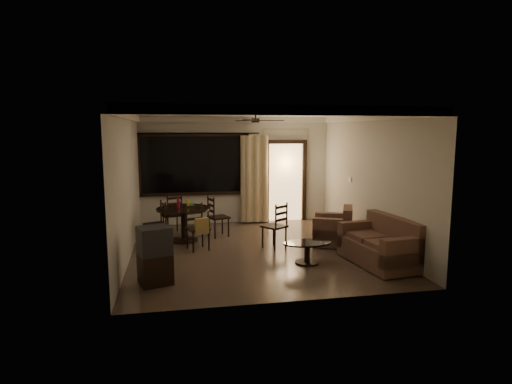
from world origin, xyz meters
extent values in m
plane|color=#7F6651|center=(0.00, 0.00, 0.00)|extent=(5.50, 5.50, 0.00)
plane|color=beige|center=(0.00, 2.75, 1.40)|extent=(5.00, 0.00, 5.00)
plane|color=beige|center=(0.00, -2.75, 1.40)|extent=(5.00, 0.00, 5.00)
plane|color=beige|center=(-2.50, 0.00, 1.40)|extent=(0.00, 5.50, 5.50)
plane|color=beige|center=(2.50, 0.00, 1.40)|extent=(0.00, 5.50, 5.50)
plane|color=white|center=(0.00, 0.00, 2.80)|extent=(5.50, 5.50, 0.00)
cube|color=black|center=(-1.10, 2.72, 1.57)|extent=(2.70, 0.04, 1.45)
cylinder|color=black|center=(-1.00, 2.63, 2.38)|extent=(3.20, 0.03, 0.03)
cube|color=#FFC684|center=(1.35, 2.71, 1.05)|extent=(0.91, 0.03, 2.08)
cube|color=white|center=(2.48, 1.05, 1.30)|extent=(0.02, 0.18, 0.12)
cylinder|color=black|center=(0.00, 0.00, 2.74)|extent=(0.03, 0.03, 0.12)
cylinder|color=black|center=(0.00, 0.00, 2.65)|extent=(0.16, 0.16, 0.08)
cylinder|color=black|center=(-1.44, 1.03, 0.73)|extent=(1.20, 1.20, 0.04)
cylinder|color=black|center=(-1.44, 1.03, 0.37)|extent=(0.12, 0.12, 0.70)
cylinder|color=black|center=(-1.44, 1.03, 0.01)|extent=(0.60, 0.60, 0.03)
cylinder|color=maroon|center=(-1.55, 1.05, 0.86)|extent=(0.06, 0.06, 0.22)
cylinder|color=gold|center=(-1.34, 1.01, 0.84)|extent=(0.06, 0.06, 0.18)
cube|color=#298939|center=(-1.26, 1.21, 0.77)|extent=(0.14, 0.10, 0.05)
cube|color=black|center=(-2.05, 0.76, 0.45)|extent=(0.53, 0.53, 0.04)
cube|color=black|center=(-0.63, 1.30, 0.45)|extent=(0.53, 0.53, 0.04)
cube|color=black|center=(-1.17, 0.22, 0.45)|extent=(0.53, 0.53, 0.04)
cube|color=tan|center=(-1.10, 0.00, 0.55)|extent=(0.29, 0.16, 0.32)
cube|color=black|center=(-1.69, 1.79, 0.45)|extent=(0.53, 0.53, 0.04)
cube|color=black|center=(-1.96, -1.63, 0.25)|extent=(0.60, 0.57, 0.49)
cube|color=black|center=(-1.96, -1.63, 0.72)|extent=(0.60, 0.57, 0.44)
cube|color=black|center=(-1.72, -1.56, 0.72)|extent=(0.13, 0.34, 0.30)
cube|color=#44241F|center=(2.05, -1.38, 0.22)|extent=(1.04, 1.69, 0.40)
cube|color=#44241F|center=(2.37, -1.34, 0.55)|extent=(0.39, 1.61, 0.65)
cube|color=#44241F|center=(2.14, -2.09, 0.42)|extent=(0.87, 0.28, 0.50)
cube|color=#44241F|center=(1.96, -0.68, 0.42)|extent=(0.87, 0.28, 0.50)
cube|color=#44241F|center=(2.00, -1.39, 0.45)|extent=(0.77, 1.46, 0.12)
cube|color=#44241F|center=(1.72, 0.09, 0.21)|extent=(1.06, 1.06, 0.38)
cube|color=#44241F|center=(2.00, -0.03, 0.52)|extent=(0.49, 0.82, 0.62)
cube|color=#44241F|center=(1.59, -0.20, 0.40)|extent=(0.81, 0.48, 0.47)
cube|color=#44241F|center=(1.84, 0.38, 0.40)|extent=(0.81, 0.48, 0.47)
cube|color=#44241F|center=(1.67, 0.11, 0.43)|extent=(0.77, 0.79, 0.11)
ellipsoid|color=navy|center=(1.67, 0.11, 0.53)|extent=(0.34, 0.28, 0.10)
ellipsoid|color=black|center=(0.78, -1.06, 0.39)|extent=(0.91, 0.55, 0.03)
cylinder|color=black|center=(0.78, -1.06, 0.19)|extent=(0.10, 0.10, 0.37)
cylinder|color=black|center=(0.78, -1.06, 0.02)|extent=(0.45, 0.45, 0.03)
cube|color=black|center=(0.42, 0.09, 0.46)|extent=(0.60, 0.60, 0.04)
camera|label=1|loc=(-1.61, -8.45, 2.46)|focal=30.00mm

